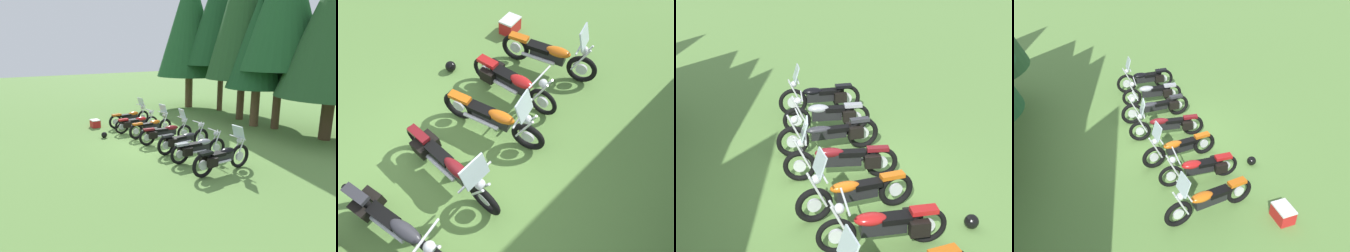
# 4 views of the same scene
# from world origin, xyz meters

# --- Properties ---
(ground_plane) EXTENTS (80.00, 80.00, 0.00)m
(ground_plane) POSITION_xyz_m (0.00, 0.00, 0.00)
(ground_plane) COLOR #608C42
(motorcycle_0) EXTENTS (0.72, 2.32, 1.35)m
(motorcycle_0) POSITION_xyz_m (-3.39, 0.38, 0.46)
(motorcycle_0) COLOR black
(motorcycle_0) RESTS_ON ground_plane
(motorcycle_1) EXTENTS (0.76, 2.15, 0.98)m
(motorcycle_1) POSITION_xyz_m (-2.26, 0.03, 0.44)
(motorcycle_1) COLOR black
(motorcycle_1) RESTS_ON ground_plane
(motorcycle_2) EXTENTS (0.71, 2.23, 1.35)m
(motorcycle_2) POSITION_xyz_m (-1.24, 0.21, 0.45)
(motorcycle_2) COLOR black
(motorcycle_2) RESTS_ON ground_plane
(motorcycle_3) EXTENTS (0.84, 2.30, 1.35)m
(motorcycle_3) POSITION_xyz_m (-0.02, 0.06, 0.45)
(motorcycle_3) COLOR black
(motorcycle_3) RESTS_ON ground_plane
(motorcycle_4) EXTENTS (0.66, 2.36, 1.02)m
(motorcycle_4) POSITION_xyz_m (1.19, -0.04, 0.44)
(motorcycle_4) COLOR black
(motorcycle_4) RESTS_ON ground_plane
(picnic_cooler) EXTENTS (0.54, 0.42, 0.37)m
(picnic_cooler) POSITION_xyz_m (-4.24, -1.11, 0.19)
(picnic_cooler) COLOR red
(picnic_cooler) RESTS_ON ground_plane
(dropped_helmet) EXTENTS (0.25, 0.25, 0.25)m
(dropped_helmet) POSITION_xyz_m (-2.24, -1.58, 0.13)
(dropped_helmet) COLOR black
(dropped_helmet) RESTS_ON ground_plane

